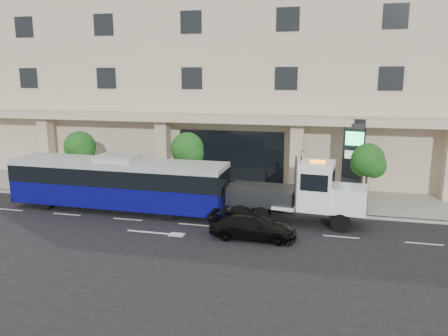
# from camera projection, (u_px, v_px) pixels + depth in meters

# --- Properties ---
(ground) EXTENTS (120.00, 120.00, 0.00)m
(ground) POSITION_uv_depth(u_px,v_px,m) (201.00, 217.00, 25.86)
(ground) COLOR black
(ground) RESTS_ON ground
(sidewalk) EXTENTS (120.00, 6.00, 0.15)m
(sidewalk) POSITION_uv_depth(u_px,v_px,m) (221.00, 194.00, 30.60)
(sidewalk) COLOR gray
(sidewalk) RESTS_ON ground
(curb) EXTENTS (120.00, 0.30, 0.15)m
(curb) POSITION_uv_depth(u_px,v_px,m) (210.00, 206.00, 27.74)
(curb) COLOR gray
(curb) RESTS_ON ground
(convention_center) EXTENTS (60.00, 17.60, 20.00)m
(convention_center) POSITION_uv_depth(u_px,v_px,m) (250.00, 55.00, 38.46)
(convention_center) COLOR #C8B296
(convention_center) RESTS_ON ground
(tree_left) EXTENTS (2.27, 2.20, 4.22)m
(tree_left) POSITION_uv_depth(u_px,v_px,m) (80.00, 149.00, 30.92)
(tree_left) COLOR #422B19
(tree_left) RESTS_ON sidewalk
(tree_mid) EXTENTS (2.28, 2.20, 4.38)m
(tree_mid) POSITION_uv_depth(u_px,v_px,m) (188.00, 151.00, 29.05)
(tree_mid) COLOR #422B19
(tree_mid) RESTS_ON sidewalk
(tree_right) EXTENTS (2.10, 2.00, 4.04)m
(tree_right) POSITION_uv_depth(u_px,v_px,m) (368.00, 162.00, 26.46)
(tree_right) COLOR #422B19
(tree_right) RESTS_ON sidewalk
(city_bus) EXTENTS (13.61, 3.06, 3.44)m
(city_bus) POSITION_uv_depth(u_px,v_px,m) (118.00, 182.00, 26.89)
(city_bus) COLOR black
(city_bus) RESTS_ON ground
(tow_truck) EXTENTS (8.78, 2.79, 3.98)m
(tow_truck) POSITION_uv_depth(u_px,v_px,m) (302.00, 194.00, 24.59)
(tow_truck) COLOR #2D3033
(tow_truck) RESTS_ON ground
(black_sedan) EXTENTS (4.44, 1.82, 1.29)m
(black_sedan) POSITION_uv_depth(u_px,v_px,m) (253.00, 226.00, 22.33)
(black_sedan) COLOR black
(black_sedan) RESTS_ON ground
(signage_pylon) EXTENTS (1.40, 0.85, 5.30)m
(signage_pylon) POSITION_uv_depth(u_px,v_px,m) (353.00, 159.00, 28.58)
(signage_pylon) COLOR black
(signage_pylon) RESTS_ON sidewalk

